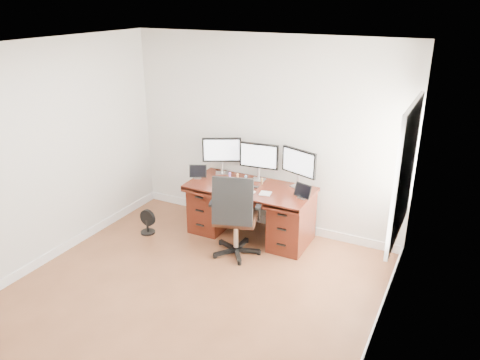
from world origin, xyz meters
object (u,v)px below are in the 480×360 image
at_px(monitor_center, 259,157).
at_px(keyboard, 243,191).
at_px(office_chair, 235,229).
at_px(desk, 251,209).
at_px(floor_fan, 147,222).

bearing_deg(monitor_center, keyboard, -97.13).
relative_size(monitor_center, keyboard, 1.76).
bearing_deg(office_chair, desk, 78.33).
distance_m(office_chair, keyboard, 0.52).
distance_m(desk, office_chair, 0.58).
bearing_deg(keyboard, monitor_center, 93.22).
xyz_separation_m(floor_fan, monitor_center, (1.33, 0.85, 0.92)).
bearing_deg(office_chair, monitor_center, 76.65).
relative_size(desk, keyboard, 5.42).
height_order(desk, monitor_center, monitor_center).
xyz_separation_m(desk, keyboard, (-0.01, -0.23, 0.36)).
distance_m(floor_fan, monitor_center, 1.82).
height_order(office_chair, floor_fan, office_chair).
height_order(office_chair, monitor_center, monitor_center).
distance_m(floor_fan, keyboard, 1.49).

